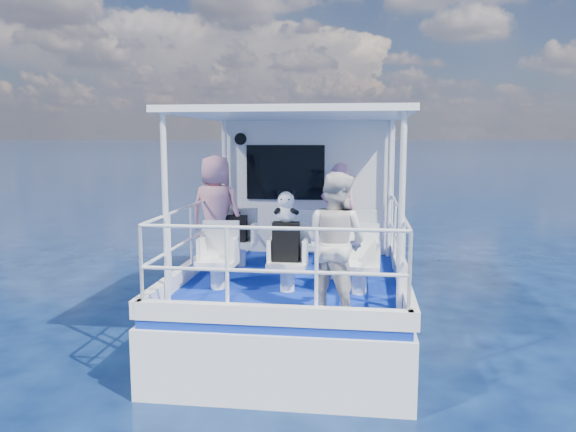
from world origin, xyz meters
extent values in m
plane|color=#071336|center=(0.00, 0.00, 0.00)|extent=(2000.00, 2000.00, 0.00)
cube|color=white|center=(0.00, 1.00, 0.00)|extent=(3.00, 7.00, 1.60)
cube|color=navy|center=(0.00, 1.00, 0.85)|extent=(2.90, 6.90, 0.10)
cube|color=white|center=(0.00, 2.30, 2.00)|extent=(2.85, 2.00, 2.20)
cube|color=white|center=(0.00, -0.20, 3.14)|extent=(3.00, 3.20, 0.08)
cylinder|color=white|center=(-1.35, -1.70, 2.00)|extent=(0.07, 0.07, 2.20)
cylinder|color=white|center=(1.35, -1.70, 2.00)|extent=(0.07, 0.07, 2.20)
cylinder|color=white|center=(-1.35, 1.20, 2.00)|extent=(0.07, 0.07, 2.20)
cylinder|color=white|center=(1.35, 1.20, 2.00)|extent=(0.07, 0.07, 2.20)
cube|color=white|center=(-0.90, 0.20, 1.09)|extent=(0.48, 0.46, 0.38)
cube|color=white|center=(0.00, 0.20, 1.09)|extent=(0.48, 0.46, 0.38)
cube|color=white|center=(0.90, 0.20, 1.09)|extent=(0.48, 0.46, 0.38)
cube|color=white|center=(-0.90, -1.10, 1.09)|extent=(0.48, 0.46, 0.38)
cube|color=white|center=(0.00, -1.10, 1.09)|extent=(0.48, 0.46, 0.38)
cube|color=white|center=(0.90, -1.10, 1.09)|extent=(0.48, 0.46, 0.38)
imported|color=pink|center=(-1.24, 0.15, 1.73)|extent=(0.69, 0.55, 1.67)
imported|color=pink|center=(0.56, 0.83, 1.67)|extent=(0.63, 0.49, 1.54)
imported|color=silver|center=(0.64, -1.90, 1.68)|extent=(0.95, 0.89, 1.55)
cube|color=black|center=(-0.93, 0.17, 1.47)|extent=(0.29, 0.17, 0.39)
cube|color=black|center=(-0.02, -1.08, 1.53)|extent=(0.33, 0.19, 0.49)
cube|color=black|center=(-0.93, 0.18, 1.70)|extent=(0.10, 0.06, 0.06)
camera|label=1|loc=(0.91, -7.92, 2.81)|focal=35.00mm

